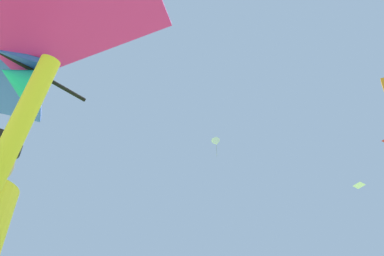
{
  "coord_description": "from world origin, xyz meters",
  "views": [
    {
      "loc": [
        1.4,
        -0.54,
        0.78
      ],
      "look_at": [
        -0.05,
        2.12,
        2.86
      ],
      "focal_mm": 30.74,
      "sensor_mm": 36.0,
      "label": 1
    }
  ],
  "objects": [
    {
      "name": "distant_kite_white_mid_right",
      "position": [
        -9.64,
        24.61,
        17.84
      ],
      "size": [
        1.32,
        1.29,
        2.04
      ],
      "color": "white"
    },
    {
      "name": "held_stunt_kite",
      "position": [
        -0.07,
        0.08,
        2.16
      ],
      "size": [
        2.05,
        1.26,
        0.43
      ],
      "color": "black"
    },
    {
      "name": "distant_kite_white_overhead_distant",
      "position": [
        1.5,
        26.56,
        11.66
      ],
      "size": [
        0.88,
        0.89,
        0.21
      ],
      "color": "white"
    }
  ]
}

